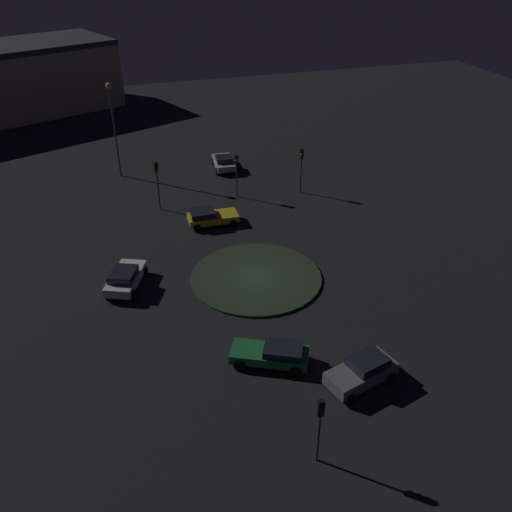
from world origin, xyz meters
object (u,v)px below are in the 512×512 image
car_green (273,354)px  traffic_light_south (237,168)px  car_yellow (210,217)px  traffic_light_south_near (157,176)px  car_silver (224,162)px  traffic_light_north (320,418)px  streetlamp_south (113,116)px  car_grey (362,371)px  car_white (125,278)px  traffic_light_southwest (301,162)px

car_green → traffic_light_south: traffic_light_south is taller
car_yellow → traffic_light_south_near: bearing=133.5°
car_silver → traffic_light_south: (0.57, 6.90, 2.15)m
traffic_light_north → traffic_light_south: traffic_light_south is taller
car_green → car_silver: bearing=-72.6°
car_yellow → streetlamp_south: streetlamp_south is taller
car_grey → traffic_light_south_near: 25.86m
car_white → streetlamp_south: size_ratio=0.48×
car_yellow → traffic_light_southwest: traffic_light_southwest is taller
car_yellow → traffic_light_south: bearing=53.9°
traffic_light_north → traffic_light_south: size_ratio=0.97×
car_grey → traffic_light_south: bearing=-105.3°
car_green → traffic_light_south: bearing=-74.0°
car_yellow → car_green: bearing=-89.6°
traffic_light_south → traffic_light_north: bearing=1.7°
car_yellow → traffic_light_south: (-3.65, -4.56, 2.19)m
streetlamp_south → traffic_light_south_near: bearing=106.4°
traffic_light_north → streetlamp_south: 37.95m
traffic_light_south_near → traffic_light_north: bearing=-14.4°
car_grey → car_white: bearing=-64.6°
traffic_light_southwest → traffic_light_south: bearing=-65.1°
car_yellow → traffic_light_south_near: traffic_light_south_near is taller
car_white → traffic_light_south: (-11.48, -11.83, 2.11)m
car_yellow → traffic_light_southwest: (-9.57, -3.63, 2.34)m
car_silver → traffic_light_north: bearing=177.1°
car_green → traffic_light_south: 22.77m
traffic_light_south → car_white: bearing=-33.6°
traffic_light_southwest → car_silver: bearing=-111.8°
car_yellow → traffic_light_southwest: 10.50m
traffic_light_southwest → car_green: bearing=8.1°
traffic_light_south → traffic_light_south_near: bearing=-76.2°
car_silver → traffic_light_south_near: 10.95m
traffic_light_north → traffic_light_southwest: 30.09m
car_green → traffic_light_south: (-4.33, -22.25, 2.18)m
car_yellow → streetlamp_south: bearing=118.2°
car_silver → traffic_light_south_near: (7.80, 7.31, 2.39)m
traffic_light_north → traffic_light_south: 29.49m
traffic_light_north → traffic_light_south: bearing=-1.5°
car_white → traffic_light_south: bearing=-20.0°
traffic_light_north → car_grey: bearing=-40.5°
car_grey → traffic_light_north: (4.39, 3.96, 1.99)m
car_white → traffic_light_southwest: bearing=-33.8°
traffic_light_south → streetlamp_south: (9.79, -8.30, 3.25)m
car_silver → car_grey: car_grey is taller
traffic_light_south → streetlamp_south: size_ratio=0.44×
car_grey → traffic_light_south_near: bearing=-89.0°
car_silver → car_grey: (0.72, 32.07, 0.07)m
car_silver → traffic_light_south_near: size_ratio=0.93×
car_green → car_silver: (-4.90, -29.15, 0.04)m
car_grey → traffic_light_south_near: (7.08, -24.77, 2.32)m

